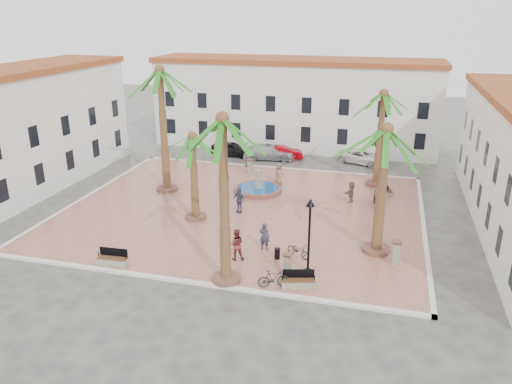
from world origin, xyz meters
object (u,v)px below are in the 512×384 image
car_white (362,157)px  lamppost_e (382,178)px  pedestrian_fountain_a (279,174)px  pedestrian_north (247,157)px  palm_s (223,137)px  bench_se (298,283)px  bollard_n (250,166)px  bollard_e (396,252)px  bollard_se (287,264)px  car_black (232,149)px  litter_bin (277,254)px  bicycle_a (298,250)px  bicycle_b (274,278)px  pedestrian_east (351,192)px  car_red (283,153)px  bench_e (377,202)px  pedestrian_fountain_b (239,200)px  car_silver (269,152)px  bench_s (113,260)px  palm_e (386,145)px  fountain (258,189)px  cyclist_a (264,236)px  lamppost_s (310,223)px  palm_sw (193,147)px  cyclist_b (236,244)px  palm_ne (383,105)px  bench_ne (387,191)px

car_white → lamppost_e: bearing=-151.0°
pedestrian_fountain_a → pedestrian_north: size_ratio=0.98×
palm_s → bench_se: palm_s is taller
bollard_n → bollard_e: size_ratio=0.92×
bollard_se → car_black: bearing=114.6°
litter_bin → bicycle_a: (1.17, 0.58, 0.10)m
bollard_e → bicycle_b: bollard_e is taller
bollard_se → bicycle_a: bearing=86.0°
pedestrian_east → car_red: size_ratio=0.41×
bench_e → bollard_se: bollard_se is taller
pedestrian_fountain_b → bollard_se: bearing=-31.3°
bollard_se → bollard_e: (5.85, 2.94, 0.07)m
car_black → car_silver: car_silver is taller
bollard_n → bicycle_b: (6.59, -18.80, -0.19)m
bench_se → bench_e: 13.93m
bench_s → pedestrian_east: (12.59, 13.93, 0.56)m
palm_e → bollard_e: (1.14, -1.46, -6.04)m
fountain → cyclist_a: size_ratio=2.13×
litter_bin → cyclist_a: (-1.04, 0.97, 0.58)m
lamppost_s → pedestrian_east: bearing=83.4°
bench_s → car_black: 24.61m
palm_sw → pedestrian_fountain_a: size_ratio=3.45×
bicycle_a → pedestrian_east: pedestrian_east is taller
bicycle_b → bollard_e: bearing=-77.4°
bollard_e → palm_e: bearing=128.0°
bollard_e → pedestrian_fountain_a: pedestrian_fountain_a is taller
cyclist_b → pedestrian_fountain_a: (-0.56, 14.08, -0.06)m
lamppost_e → pedestrian_fountain_b: 10.55m
bicycle_a → car_red: (-5.48, 21.02, 0.09)m
bench_se → palm_sw: bearing=124.6°
palm_ne → palm_e: bearing=-87.8°
palm_sw → palm_s: size_ratio=0.68×
bicycle_a → palm_e: bearing=-38.1°
palm_ne → pedestrian_fountain_b: 14.40m
palm_sw → cyclist_b: (4.67, -5.26, -4.28)m
fountain → bollard_e: size_ratio=2.60×
palm_sw → bench_se: (8.85, -7.47, -4.99)m
pedestrian_fountain_b → car_white: bearing=89.0°
fountain → palm_e: (9.84, -8.53, 6.54)m
bench_s → litter_bin: bearing=16.4°
fountain → bench_ne: fountain is taller
car_black → bicycle_a: bearing=-149.0°
car_black → pedestrian_east: bearing=-125.7°
cyclist_a → bollard_e: bearing=-173.9°
bench_e → pedestrian_fountain_b: (-9.77, -4.10, 0.70)m
fountain → palm_e: 14.57m
car_black → car_red: (5.33, 0.24, -0.07)m
cyclist_a → pedestrian_north: pedestrian_north is taller
pedestrian_north → car_silver: 3.86m
palm_sw → palm_s: 9.63m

